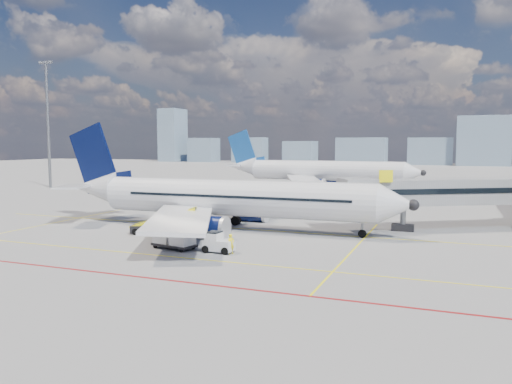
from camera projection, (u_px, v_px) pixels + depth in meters
ground at (195, 242)px, 45.07m from camera, size 420.00×420.00×0.00m
apron_markings at (166, 250)px, 41.66m from camera, size 90.00×35.12×0.01m
jet_bridge at (472, 193)px, 51.86m from camera, size 23.55×15.78×6.30m
floodlight_mast_nw at (48, 121)px, 100.83m from camera, size 3.20×0.61×25.45m
distant_skyline at (466, 140)px, 210.38m from camera, size 241.81×15.79×27.76m
main_aircraft at (220, 198)px, 51.98m from camera, size 39.03×34.01×11.37m
second_aircraft at (317, 171)px, 105.66m from camera, size 43.38×37.77×12.65m
baggage_tug at (217, 243)px, 40.60m from camera, size 2.50×1.58×1.69m
cargo_dolly at (174, 235)px, 41.94m from camera, size 4.07×2.45×2.09m
belt_loader at (156, 227)px, 49.07m from camera, size 6.55×3.52×2.66m
ramp_worker at (231, 244)px, 39.97m from camera, size 0.67×0.71×1.64m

